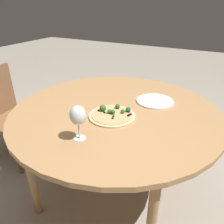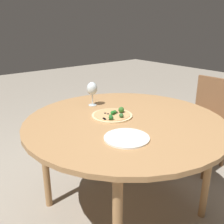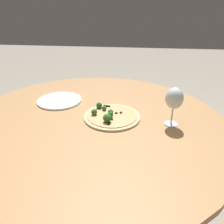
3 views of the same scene
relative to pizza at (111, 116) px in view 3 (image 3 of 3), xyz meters
The scene contains 5 objects.
ground_plane 0.76m from the pizza, 164.31° to the right, with size 12.00×12.00×0.00m, color gray.
dining_table 0.12m from the pizza, 164.31° to the right, with size 1.32×1.32×0.74m.
pizza is the anchor object (origin of this frame).
wine_glass 0.31m from the pizza, ahead, with size 0.08×0.08×0.18m.
plate_near 0.36m from the pizza, 153.00° to the left, with size 0.25×0.25×0.01m.
Camera 3 is at (0.21, -0.92, 1.25)m, focal length 35.00 mm.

